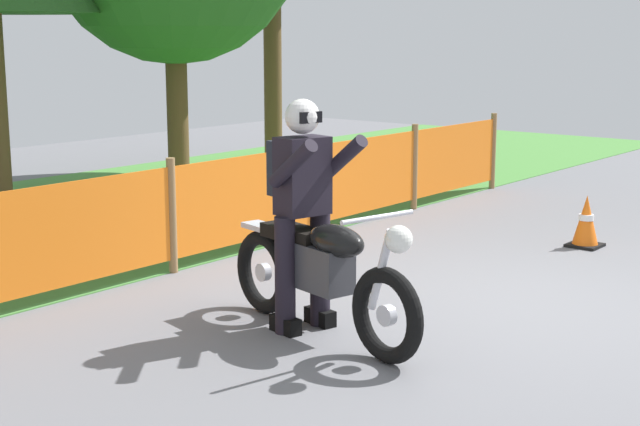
% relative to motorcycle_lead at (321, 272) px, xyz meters
% --- Properties ---
extents(ground, '(24.00, 24.00, 0.02)m').
position_rel_motorcycle_lead_xyz_m(ground, '(1.56, -0.57, -0.49)').
color(ground, slate).
extents(grass_verge, '(24.00, 5.68, 0.01)m').
position_rel_motorcycle_lead_xyz_m(grass_verge, '(1.56, 5.02, -0.47)').
color(grass_verge, '#4C8C3D').
rests_on(grass_verge, ground).
extents(barrier_fence, '(10.02, 0.08, 1.05)m').
position_rel_motorcycle_lead_xyz_m(barrier_fence, '(1.56, 2.18, 0.06)').
color(barrier_fence, olive).
rests_on(barrier_fence, ground).
extents(motorcycle_lead, '(0.76, 2.04, 0.98)m').
position_rel_motorcycle_lead_xyz_m(motorcycle_lead, '(0.00, 0.00, 0.00)').
color(motorcycle_lead, black).
rests_on(motorcycle_lead, ground).
extents(rider_lead, '(0.64, 0.75, 1.69)m').
position_rel_motorcycle_lead_xyz_m(rider_lead, '(0.05, 0.22, 0.48)').
color(rider_lead, black).
rests_on(rider_lead, ground).
extents(traffic_cone, '(0.32, 0.32, 0.53)m').
position_rel_motorcycle_lead_xyz_m(traffic_cone, '(3.90, -0.31, -0.22)').
color(traffic_cone, black).
rests_on(traffic_cone, ground).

